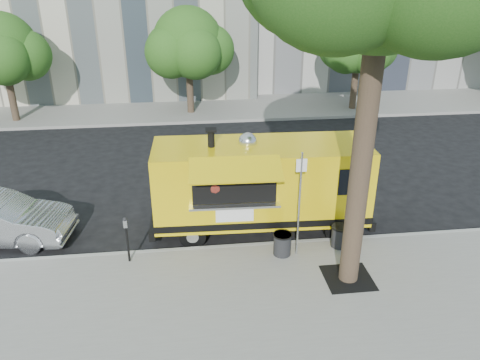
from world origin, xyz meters
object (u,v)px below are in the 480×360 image
at_px(sign_post, 300,199).
at_px(trash_bin_left, 282,244).
at_px(far_tree_b, 188,42).
at_px(far_tree_c, 359,42).
at_px(food_truck, 260,184).
at_px(parking_meter, 127,234).
at_px(far_tree_a, 2,48).
at_px(trash_bin_right, 340,236).

xyz_separation_m(sign_post, trash_bin_left, (-0.40, 0.04, -1.36)).
relative_size(sign_post, trash_bin_left, 4.78).
xyz_separation_m(far_tree_b, far_tree_c, (9.00, -0.30, -0.12)).
xyz_separation_m(food_truck, trash_bin_left, (0.37, -1.69, -1.04)).
height_order(far_tree_c, parking_meter, far_tree_c).
distance_m(far_tree_a, sign_post, 18.14).
distance_m(far_tree_b, parking_meter, 14.48).
distance_m(far_tree_c, trash_bin_right, 14.99).
bearing_deg(sign_post, far_tree_b, 100.15).
height_order(far_tree_a, parking_meter, far_tree_a).
bearing_deg(parking_meter, trash_bin_left, -2.27).
distance_m(far_tree_c, food_truck, 14.37).
bearing_deg(far_tree_b, sign_post, -79.85).
height_order(far_tree_b, trash_bin_left, far_tree_b).
bearing_deg(far_tree_c, sign_post, -114.81).
bearing_deg(trash_bin_left, far_tree_c, 63.79).
distance_m(far_tree_a, food_truck, 16.38).
xyz_separation_m(far_tree_a, far_tree_b, (9.00, 0.40, 0.06)).
bearing_deg(parking_meter, sign_post, -2.52).
relative_size(far_tree_a, trash_bin_right, 8.52).
bearing_deg(food_truck, far_tree_c, 61.37).
bearing_deg(food_truck, far_tree_a, 133.55).
xyz_separation_m(far_tree_b, trash_bin_left, (2.15, -14.21, -3.35)).
distance_m(far_tree_b, sign_post, 14.61).
bearing_deg(sign_post, food_truck, 114.05).
bearing_deg(parking_meter, far_tree_c, 51.34).
bearing_deg(trash_bin_right, far_tree_a, 133.37).
bearing_deg(trash_bin_left, trash_bin_right, 7.21).
xyz_separation_m(far_tree_b, parking_meter, (-2.00, -14.05, -2.85)).
bearing_deg(trash_bin_left, far_tree_a, 128.91).
bearing_deg(far_tree_a, trash_bin_left, -51.09).
relative_size(far_tree_b, trash_bin_right, 8.75).
xyz_separation_m(far_tree_b, trash_bin_right, (3.85, -14.00, -3.35)).
bearing_deg(far_tree_a, food_truck, -48.36).
distance_m(far_tree_b, far_tree_c, 9.01).
bearing_deg(far_tree_b, far_tree_c, -1.91).
bearing_deg(far_tree_c, trash_bin_left, -116.21).
height_order(parking_meter, food_truck, food_truck).
distance_m(far_tree_c, parking_meter, 17.82).
bearing_deg(far_tree_c, far_tree_a, -179.68).
distance_m(far_tree_c, sign_post, 15.48).
bearing_deg(far_tree_b, parking_meter, -98.10).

